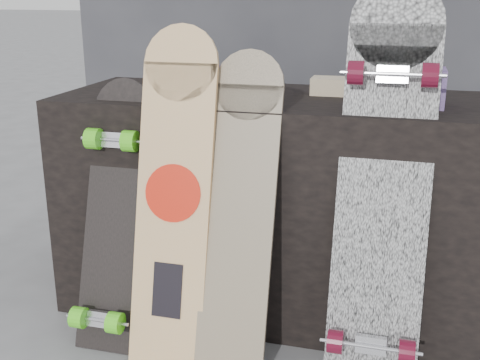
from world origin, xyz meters
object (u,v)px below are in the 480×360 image
(vendor_table, at_px, (284,204))
(longboard_celtic, at_px, (240,205))
(longboard_cascadia, at_px, (384,179))
(longboard_geisha, at_px, (174,188))
(skateboard_dark, at_px, (112,212))

(vendor_table, distance_m, longboard_celtic, 0.40)
(longboard_celtic, bearing_deg, longboard_cascadia, 7.88)
(longboard_geisha, relative_size, skateboard_dark, 1.21)
(longboard_cascadia, distance_m, skateboard_dark, 0.89)
(longboard_celtic, height_order, skateboard_dark, longboard_celtic)
(vendor_table, distance_m, skateboard_dark, 0.63)
(longboard_geisha, relative_size, longboard_cascadia, 0.89)
(vendor_table, distance_m, longboard_cascadia, 0.53)
(vendor_table, relative_size, longboard_celtic, 1.62)
(longboard_geisha, xyz_separation_m, longboard_celtic, (0.21, 0.01, -0.04))
(vendor_table, height_order, longboard_cascadia, longboard_cascadia)
(longboard_cascadia, bearing_deg, longboard_celtic, -172.12)
(longboard_geisha, relative_size, longboard_celtic, 1.08)
(longboard_geisha, height_order, skateboard_dark, longboard_geisha)
(vendor_table, bearing_deg, longboard_cascadia, -41.32)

